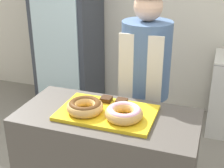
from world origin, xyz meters
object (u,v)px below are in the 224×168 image
at_px(serving_tray, 107,113).
at_px(baker_person, 145,87).
at_px(donut_light_glaze, 124,112).
at_px(beverage_fridge, 69,42).
at_px(donut_chocolate_glaze, 85,106).
at_px(brownie_back_left, 106,99).
at_px(brownie_back_right, 122,101).

bearing_deg(serving_tray, baker_person, 79.45).
relative_size(donut_light_glaze, baker_person, 0.14).
bearing_deg(beverage_fridge, donut_chocolate_glaze, -60.32).
bearing_deg(brownie_back_left, beverage_fridge, 124.55).
bearing_deg(donut_light_glaze, donut_chocolate_glaze, 180.00).
relative_size(donut_light_glaze, beverage_fridge, 0.14).
bearing_deg(donut_chocolate_glaze, donut_light_glaze, 0.00).
relative_size(brownie_back_left, brownie_back_right, 1.00).
height_order(brownie_back_left, brownie_back_right, same).
distance_m(donut_chocolate_glaze, beverage_fridge, 2.05).
distance_m(donut_chocolate_glaze, donut_light_glaze, 0.27).
height_order(donut_light_glaze, beverage_fridge, beverage_fridge).
bearing_deg(donut_chocolate_glaze, brownie_back_left, 68.27).
xyz_separation_m(serving_tray, brownie_back_right, (0.06, 0.14, 0.03)).
distance_m(donut_light_glaze, baker_person, 0.66).
xyz_separation_m(brownie_back_left, brownie_back_right, (0.11, 0.00, 0.00)).
xyz_separation_m(donut_chocolate_glaze, brownie_back_left, (0.08, 0.19, -0.03)).
relative_size(brownie_back_left, beverage_fridge, 0.04).
height_order(donut_chocolate_glaze, baker_person, baker_person).
distance_m(serving_tray, baker_person, 0.61).
height_order(serving_tray, brownie_back_right, brownie_back_right).
bearing_deg(donut_light_glaze, baker_person, 91.98).
bearing_deg(baker_person, beverage_fridge, 138.19).
bearing_deg(serving_tray, brownie_back_left, 112.18).
xyz_separation_m(serving_tray, brownie_back_left, (-0.06, 0.14, 0.03)).
bearing_deg(serving_tray, donut_light_glaze, -22.44).
bearing_deg(beverage_fridge, serving_tray, -56.34).
bearing_deg(beverage_fridge, baker_person, -41.81).
bearing_deg(serving_tray, brownie_back_right, 67.82).
bearing_deg(serving_tray, beverage_fridge, 123.66).
bearing_deg(baker_person, donut_light_glaze, -88.02).
xyz_separation_m(donut_chocolate_glaze, brownie_back_right, (0.19, 0.19, -0.03)).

